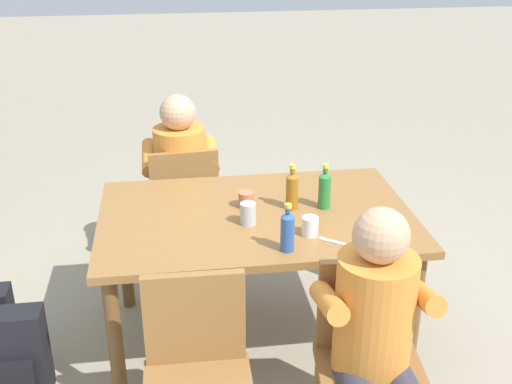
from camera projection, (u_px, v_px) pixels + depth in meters
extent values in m
plane|color=gray|center=(256.00, 338.00, 3.53)|extent=(24.00, 24.00, 0.00)
cube|color=olive|center=(256.00, 217.00, 3.22)|extent=(1.58, 1.02, 0.04)
cylinder|color=brown|center=(116.00, 344.00, 2.90)|extent=(0.07, 0.07, 0.74)
cylinder|color=brown|center=(413.00, 318.00, 3.08)|extent=(0.07, 0.07, 0.74)
cylinder|color=brown|center=(124.00, 252.00, 3.67)|extent=(0.07, 0.07, 0.74)
cylinder|color=brown|center=(361.00, 235.00, 3.86)|extent=(0.07, 0.07, 0.74)
cube|color=olive|center=(372.00, 379.00, 2.59)|extent=(0.48, 0.48, 0.04)
cube|color=olive|center=(367.00, 304.00, 2.68)|extent=(0.42, 0.08, 0.42)
cube|color=olive|center=(183.00, 205.00, 4.11)|extent=(0.47, 0.47, 0.04)
cube|color=olive|center=(185.00, 184.00, 3.84)|extent=(0.42, 0.07, 0.42)
cylinder|color=olive|center=(208.00, 220.00, 4.41)|extent=(0.04, 0.04, 0.41)
cylinder|color=olive|center=(153.00, 225.00, 4.33)|extent=(0.04, 0.04, 0.41)
cylinder|color=olive|center=(217.00, 246.00, 4.07)|extent=(0.04, 0.04, 0.41)
cylinder|color=olive|center=(158.00, 252.00, 4.00)|extent=(0.04, 0.04, 0.41)
cube|color=olive|center=(195.00, 318.00, 2.59)|extent=(0.42, 0.05, 0.42)
cylinder|color=orange|center=(374.00, 315.00, 2.52)|extent=(0.32, 0.32, 0.52)
sphere|color=tan|center=(381.00, 236.00, 2.38)|extent=(0.22, 0.22, 0.22)
cylinder|color=orange|center=(329.00, 302.00, 2.47)|extent=(0.09, 0.31, 0.16)
cylinder|color=orange|center=(421.00, 295.00, 2.52)|extent=(0.09, 0.31, 0.16)
cylinder|color=orange|center=(181.00, 168.00, 3.95)|extent=(0.32, 0.32, 0.52)
sphere|color=tan|center=(178.00, 112.00, 3.80)|extent=(0.22, 0.22, 0.22)
cylinder|color=#383847|center=(195.00, 192.00, 4.25)|extent=(0.14, 0.40, 0.14)
cylinder|color=#383847|center=(195.00, 209.00, 4.52)|extent=(0.11, 0.11, 0.45)
cylinder|color=orange|center=(210.00, 155.00, 3.94)|extent=(0.09, 0.31, 0.16)
cylinder|color=#383847|center=(168.00, 193.00, 4.23)|extent=(0.14, 0.40, 0.14)
cylinder|color=#383847|center=(169.00, 211.00, 4.50)|extent=(0.11, 0.11, 0.45)
cylinder|color=orange|center=(149.00, 158.00, 3.89)|extent=(0.09, 0.31, 0.16)
cylinder|color=#2D56A3|center=(287.00, 234.00, 2.83)|extent=(0.06, 0.06, 0.17)
cone|color=#2D56A3|center=(288.00, 215.00, 2.79)|extent=(0.06, 0.06, 0.02)
cylinder|color=#2D56A3|center=(288.00, 210.00, 2.78)|extent=(0.03, 0.03, 0.02)
cylinder|color=yellow|center=(288.00, 206.00, 2.77)|extent=(0.03, 0.03, 0.02)
cylinder|color=#996019|center=(292.00, 193.00, 3.23)|extent=(0.06, 0.06, 0.17)
cone|color=#996019|center=(292.00, 175.00, 3.19)|extent=(0.06, 0.06, 0.02)
cylinder|color=#996019|center=(293.00, 171.00, 3.18)|extent=(0.03, 0.03, 0.02)
cylinder|color=yellow|center=(293.00, 167.00, 3.17)|extent=(0.03, 0.03, 0.02)
cylinder|color=#287A38|center=(324.00, 192.00, 3.24)|extent=(0.06, 0.06, 0.17)
cone|color=#287A38|center=(325.00, 174.00, 3.20)|extent=(0.06, 0.06, 0.02)
cylinder|color=#287A38|center=(325.00, 170.00, 3.19)|extent=(0.03, 0.03, 0.02)
cylinder|color=yellow|center=(326.00, 166.00, 3.18)|extent=(0.03, 0.03, 0.02)
cylinder|color=#B2B7BC|center=(248.00, 214.00, 3.08)|extent=(0.08, 0.08, 0.11)
cylinder|color=white|center=(310.00, 226.00, 2.98)|extent=(0.08, 0.08, 0.09)
cylinder|color=#BC6B47|center=(246.00, 200.00, 3.26)|extent=(0.08, 0.08, 0.08)
cube|color=silver|center=(337.00, 243.00, 2.92)|extent=(0.16, 0.13, 0.01)
cube|color=black|center=(359.00, 248.00, 2.87)|extent=(0.08, 0.06, 0.01)
cube|color=black|center=(13.00, 354.00, 3.03)|extent=(0.32, 0.15, 0.48)
cube|color=black|center=(12.00, 383.00, 2.98)|extent=(0.22, 0.06, 0.21)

